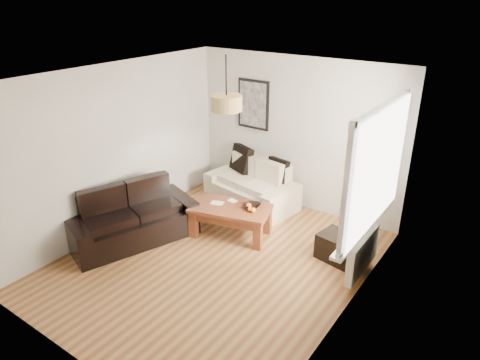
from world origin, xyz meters
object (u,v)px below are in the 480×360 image
Objects in this scene: coffee_table at (231,221)px; ottoman at (342,249)px; loveseat_cream at (252,184)px; sofa_leather at (131,215)px.

ottoman is (1.71, 0.33, -0.06)m from coffee_table.
loveseat_cream is at bearing 160.10° from ottoman.
ottoman is (2.03, -0.73, -0.21)m from loveseat_cream.
loveseat_cream is 0.85× the size of sofa_leather.
sofa_leather is (-0.85, -2.02, 0.01)m from loveseat_cream.
coffee_table is 1.74m from ottoman.
sofa_leather reaches higher than ottoman.
ottoman is at bearing -10.64° from loveseat_cream.
coffee_table reaches higher than ottoman.
sofa_leather is 2.83× the size of ottoman.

